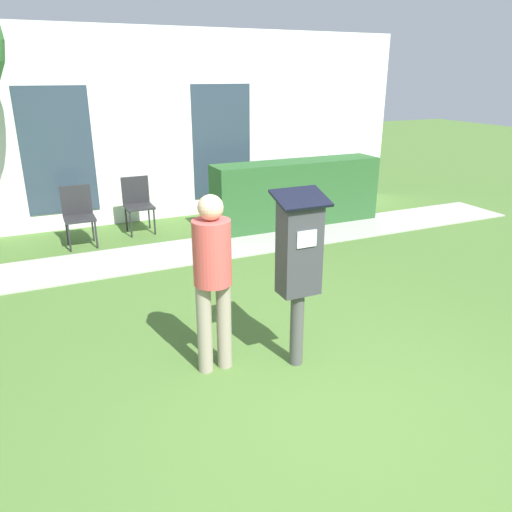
{
  "coord_description": "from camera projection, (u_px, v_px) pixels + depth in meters",
  "views": [
    {
      "loc": [
        -1.87,
        -2.58,
        2.48
      ],
      "look_at": [
        -0.25,
        0.94,
        1.05
      ],
      "focal_mm": 35.0,
      "sensor_mm": 36.0,
      "label": 1
    }
  ],
  "objects": [
    {
      "name": "sidewalk",
      "position": [
        181.0,
        252.0,
        7.3
      ],
      "size": [
        12.0,
        1.1,
        0.02
      ],
      "color": "#A3A099",
      "rests_on": "ground"
    },
    {
      "name": "building_facade",
      "position": [
        142.0,
        128.0,
        8.5
      ],
      "size": [
        10.0,
        0.26,
        3.2
      ],
      "color": "white",
      "rests_on": "ground"
    },
    {
      "name": "parking_meter",
      "position": [
        299.0,
        258.0,
        4.18
      ],
      "size": [
        0.44,
        0.31,
        1.59
      ],
      "color": "#4C4C4C",
      "rests_on": "ground"
    },
    {
      "name": "ground_plane",
      "position": [
        338.0,
        420.0,
        3.79
      ],
      "size": [
        40.0,
        40.0,
        0.0
      ],
      "primitive_type": "plane",
      "color": "#476B2D"
    },
    {
      "name": "person_standing",
      "position": [
        213.0,
        271.0,
        4.14
      ],
      "size": [
        0.32,
        0.32,
        1.58
      ],
      "rotation": [
        0.0,
        0.0,
        -0.23
      ],
      "color": "gray",
      "rests_on": "ground"
    },
    {
      "name": "hedge_row",
      "position": [
        296.0,
        193.0,
        8.49
      ],
      "size": [
        2.94,
        0.6,
        1.1
      ],
      "color": "#285628",
      "rests_on": "ground"
    },
    {
      "name": "outdoor_chair_left",
      "position": [
        78.0,
        211.0,
        7.47
      ],
      "size": [
        0.44,
        0.44,
        0.9
      ],
      "rotation": [
        0.0,
        0.0,
        -0.41
      ],
      "color": "#262628",
      "rests_on": "ground"
    },
    {
      "name": "outdoor_chair_middle",
      "position": [
        137.0,
        200.0,
        8.12
      ],
      "size": [
        0.44,
        0.44,
        0.9
      ],
      "rotation": [
        0.0,
        0.0,
        -0.07
      ],
      "color": "#262628",
      "rests_on": "ground"
    }
  ]
}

